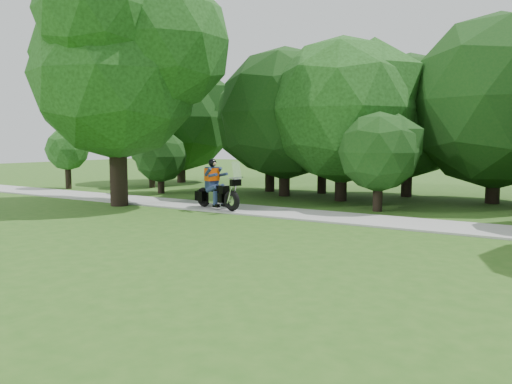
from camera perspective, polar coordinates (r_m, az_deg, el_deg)
The scene contains 5 objects.
ground at distance 8.80m, azimuth 0.63°, elevation -10.89°, with size 100.00×100.00×0.00m, color #295418.
walkway at distance 16.01m, azimuth 15.68°, elevation -3.37°, with size 60.00×2.20×0.06m, color gray.
tree_line at distance 21.84m, azimuth 25.79°, elevation 8.31°, with size 39.62×11.28×7.73m.
big_tree_west at distance 20.73m, azimuth -15.11°, elevation 14.59°, with size 8.64×6.56×9.96m.
touring_motorcycle at distance 18.37m, azimuth -4.73°, elevation 0.17°, with size 2.36×1.15×1.82m.
Camera 1 is at (4.37, -7.20, 2.53)m, focal length 35.00 mm.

